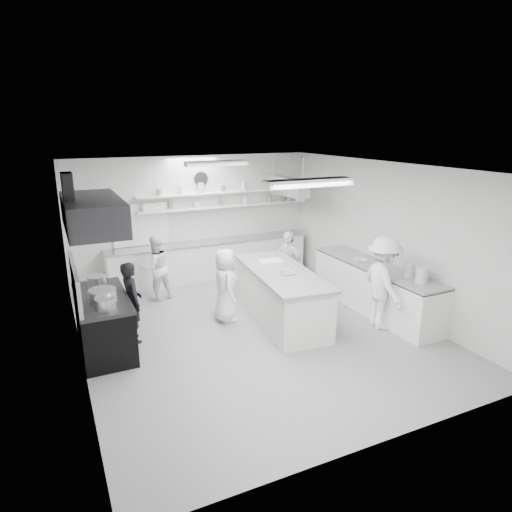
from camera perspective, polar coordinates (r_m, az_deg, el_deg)
name	(u,v)px	position (r m, az deg, el deg)	size (l,w,h in m)	color
floor	(253,330)	(8.56, -0.34, -9.35)	(6.00, 7.00, 0.02)	#A0A0A0
ceiling	(253,167)	(7.75, -0.38, 11.23)	(6.00, 7.00, 0.02)	silver
wall_back	(194,218)	(11.21, -7.89, 4.82)	(6.00, 0.04, 3.00)	beige
wall_front	(385,330)	(5.25, 16.04, -9.03)	(6.00, 0.04, 3.00)	beige
wall_left	(73,275)	(7.35, -22.14, -2.29)	(0.04, 7.00, 3.00)	beige
wall_right	(386,236)	(9.63, 16.09, 2.46)	(0.04, 7.00, 3.00)	beige
stove	(104,324)	(8.11, -18.70, -8.18)	(0.80, 1.80, 0.90)	black
exhaust_hood	(93,213)	(7.56, -20.00, 5.09)	(0.85, 2.00, 0.50)	#29282B
back_counter	(211,260)	(11.28, -5.78, -0.49)	(5.00, 0.60, 0.92)	white
shelf_lower	(222,206)	(11.27, -4.32, 6.28)	(4.20, 0.26, 0.04)	white
shelf_upper	(222,192)	(11.22, -4.36, 8.04)	(4.20, 0.26, 0.04)	white
pass_through_window	(141,225)	(10.90, -14.39, 3.87)	(1.30, 0.04, 1.00)	black
wall_clock	(201,179)	(11.09, -7.02, 9.70)	(0.32, 0.32, 0.05)	white
right_counter	(375,289)	(9.55, 14.80, -4.00)	(0.74, 3.30, 0.94)	white
pot_rack	(287,186)	(10.86, 3.98, 8.85)	(0.30, 1.60, 0.40)	#AEAEAF
light_fixture_front	(309,183)	(6.18, 6.70, 9.21)	(1.30, 0.25, 0.10)	white
light_fixture_rear	(216,163)	(9.42, -5.06, 11.62)	(1.30, 0.25, 0.10)	white
prep_island	(281,297)	(8.79, 3.17, -5.16)	(0.98, 2.63, 0.97)	white
stove_pot	(103,297)	(7.62, -18.83, -4.96)	(0.44, 0.44, 0.27)	#AEAEAF
cook_stove	(132,302)	(8.16, -15.44, -5.66)	(0.53, 0.35, 1.45)	black
cook_back	(156,268)	(9.99, -12.60, -1.45)	(0.70, 0.54, 1.44)	white
cook_island_left	(225,285)	(8.72, -3.93, -3.69)	(0.70, 0.46, 1.44)	white
cook_island_right	(288,264)	(9.95, 4.08, -1.03)	(0.87, 0.36, 1.48)	white
cook_right	(383,283)	(8.65, 15.79, -3.31)	(1.14, 0.65, 1.76)	white
bowl_island_a	(288,274)	(8.45, 4.07, -2.34)	(0.28, 0.28, 0.07)	#AEAEAF
bowl_island_b	(285,271)	(8.64, 3.67, -1.91)	(0.21, 0.21, 0.07)	white
bowl_right	(360,261)	(9.59, 12.99, -0.64)	(0.26, 0.26, 0.06)	white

